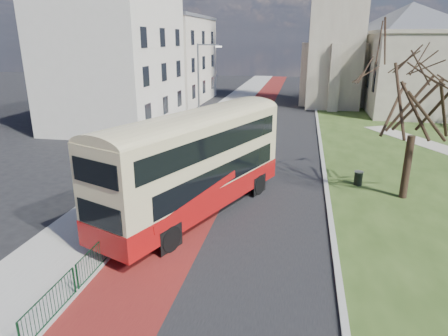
% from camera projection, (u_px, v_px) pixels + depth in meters
% --- Properties ---
extents(ground, '(160.00, 160.00, 0.00)m').
position_uv_depth(ground, '(196.00, 234.00, 18.21)').
color(ground, black).
rests_on(ground, ground).
extents(road_carriageway, '(9.00, 120.00, 0.01)m').
position_uv_depth(road_carriageway, '(268.00, 136.00, 36.59)').
color(road_carriageway, black).
rests_on(road_carriageway, ground).
extents(bus_lane, '(3.40, 120.00, 0.01)m').
position_uv_depth(bus_lane, '(239.00, 135.00, 37.08)').
color(bus_lane, '#591414').
rests_on(bus_lane, ground).
extents(pavement_west, '(4.00, 120.00, 0.12)m').
position_uv_depth(pavement_west, '(200.00, 132.00, 37.76)').
color(pavement_west, gray).
rests_on(pavement_west, ground).
extents(kerb_west, '(0.25, 120.00, 0.13)m').
position_uv_depth(kerb_west, '(220.00, 133.00, 37.40)').
color(kerb_west, '#999993').
rests_on(kerb_west, ground).
extents(kerb_east, '(0.25, 80.00, 0.13)m').
position_uv_depth(kerb_east, '(319.00, 133.00, 37.59)').
color(kerb_east, '#999993').
rests_on(kerb_east, ground).
extents(pedestrian_railing, '(0.07, 24.00, 1.12)m').
position_uv_depth(pedestrian_railing, '(164.00, 188.00, 22.31)').
color(pedestrian_railing, '#0C371C').
rests_on(pedestrian_railing, ground).
extents(street_block_near, '(10.30, 14.30, 13.00)m').
position_uv_depth(street_block_near, '(115.00, 60.00, 39.28)').
color(street_block_near, beige).
rests_on(street_block_near, ground).
extents(street_block_far, '(10.30, 16.30, 11.50)m').
position_uv_depth(street_block_far, '(168.00, 60.00, 54.44)').
color(street_block_far, beige).
rests_on(street_block_far, ground).
extents(streetlamp, '(2.13, 0.18, 8.00)m').
position_uv_depth(streetlamp, '(200.00, 86.00, 34.37)').
color(streetlamp, gray).
rests_on(streetlamp, pavement_west).
extents(bus, '(7.11, 12.23, 5.04)m').
position_uv_depth(bus, '(196.00, 160.00, 19.49)').
color(bus, maroon).
rests_on(bus, ground).
extents(winter_tree_near, '(7.91, 7.91, 9.10)m').
position_uv_depth(winter_tree_near, '(419.00, 83.00, 20.41)').
color(winter_tree_near, black).
rests_on(winter_tree_near, grass_green).
extents(litter_bin, '(0.69, 0.69, 0.86)m').
position_uv_depth(litter_bin, '(358.00, 178.00, 24.15)').
color(litter_bin, black).
rests_on(litter_bin, grass_green).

